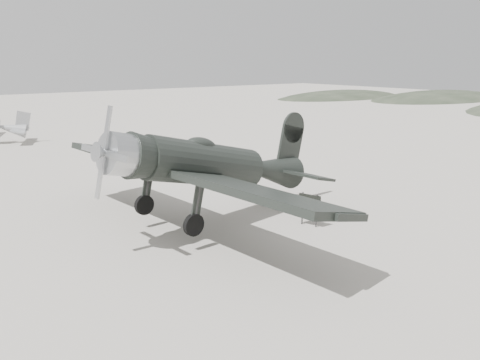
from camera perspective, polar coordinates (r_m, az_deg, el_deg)
The scene contains 5 objects.
ground at distance 19.17m, azimuth 4.04°, elevation -3.95°, with size 160.00×160.00×0.00m, color #A49E92.
hill_east_north at distance 83.41m, azimuth 23.23°, elevation 9.10°, with size 36.00×18.00×6.00m, color #293325.
hill_northeast at distance 82.23m, azimuth 12.31°, elevation 9.86°, with size 32.00×16.00×5.20m, color #293325.
lowwing_monoplane at distance 17.22m, azimuth -3.44°, elevation 1.78°, with size 9.52×13.33×4.29m.
sign_board at distance 17.59m, azimuth 8.47°, elevation -3.20°, with size 0.33×0.84×1.25m.
Camera 1 is at (-11.98, -13.70, 6.01)m, focal length 35.00 mm.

